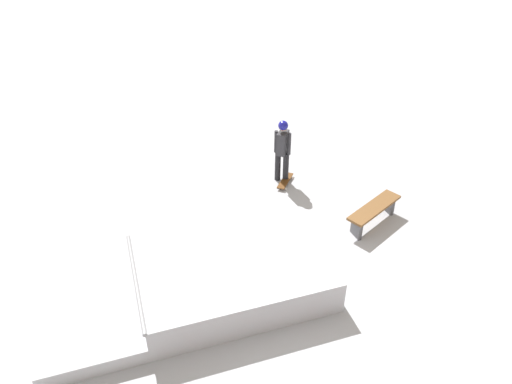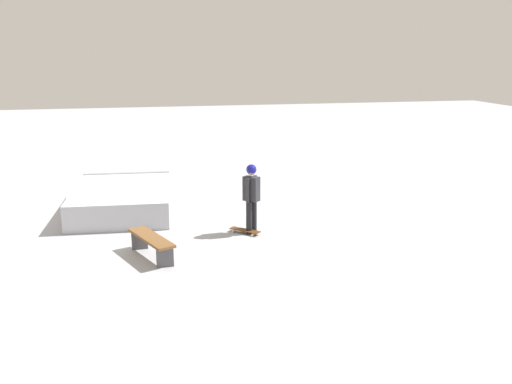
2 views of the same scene
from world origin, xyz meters
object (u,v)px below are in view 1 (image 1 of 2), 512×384
object	(u,v)px
skate_ramp	(208,280)
park_bench	(374,211)
skater	(282,147)
skateboard	(285,181)

from	to	relation	value
skate_ramp	park_bench	distance (m)	4.24
skater	park_bench	world-z (taller)	skater
skateboard	park_bench	bearing A→B (deg)	70.04
skate_ramp	park_bench	xyz separation A→B (m)	(-4.18, -0.67, 0.04)
skater	skateboard	bearing A→B (deg)	54.00
park_bench	skate_ramp	bearing A→B (deg)	9.15
skater	skateboard	size ratio (longest dim) A/B	2.39
skater	park_bench	distance (m)	2.83
skate_ramp	skateboard	world-z (taller)	skate_ramp
skater	park_bench	size ratio (longest dim) A/B	1.06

